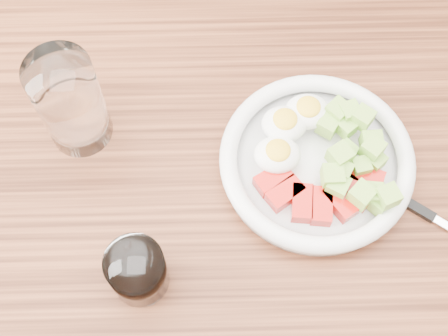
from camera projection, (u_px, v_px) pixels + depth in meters
The scene contains 6 objects.
ground at pixel (228, 309), 1.48m from camera, with size 4.00×4.00×0.00m, color brown.
dining_table at pixel (231, 212), 0.87m from camera, with size 1.50×0.90×0.77m.
bowl at pixel (317, 160), 0.77m from camera, with size 0.24×0.24×0.06m.
fork at pixel (420, 210), 0.76m from camera, with size 0.16×0.12×0.01m.
water_glass at pixel (70, 103), 0.75m from camera, with size 0.08×0.08×0.14m, color white.
coffee_glass at pixel (138, 271), 0.70m from camera, with size 0.07×0.07×0.08m.
Camera 1 is at (-0.02, -0.30, 1.49)m, focal length 50.00 mm.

